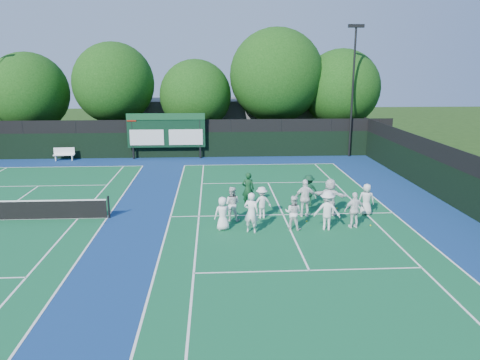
{
  "coord_description": "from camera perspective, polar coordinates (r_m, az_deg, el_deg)",
  "views": [
    {
      "loc": [
        -3.35,
        -20.66,
        7.15
      ],
      "look_at": [
        -2.0,
        3.0,
        1.3
      ],
      "focal_mm": 35.0,
      "sensor_mm": 36.0,
      "label": 1
    }
  ],
  "objects": [
    {
      "name": "tree_e",
      "position": [
        41.8,
        12.39,
        10.66
      ],
      "size": [
        6.62,
        6.62,
        8.53
      ],
      "color": "#321E0E",
      "rests_on": "ground"
    },
    {
      "name": "tree_c",
      "position": [
        40.35,
        -5.22,
        10.01
      ],
      "size": [
        6.03,
        6.03,
        7.65
      ],
      "color": "#321E0E",
      "rests_on": "ground"
    },
    {
      "name": "tennis_ball_5",
      "position": [
        22.18,
        8.14,
        -5.0
      ],
      "size": [
        0.07,
        0.07,
        0.07
      ],
      "primitive_type": "sphere",
      "color": "#C2D218",
      "rests_on": "ground"
    },
    {
      "name": "player_back_1",
      "position": [
        22.31,
        2.66,
        -2.76
      ],
      "size": [
        1.12,
        0.83,
        1.54
      ],
      "primitive_type": "imported",
      "rotation": [
        0.0,
        0.0,
        3.42
      ],
      "color": "white",
      "rests_on": "ground"
    },
    {
      "name": "scoreboard",
      "position": [
        36.77,
        -9.0,
        5.94
      ],
      "size": [
        6.0,
        0.21,
        3.55
      ],
      "color": "black",
      "rests_on": "ground"
    },
    {
      "name": "tree_d",
      "position": [
        40.63,
        4.67,
        12.31
      ],
      "size": [
        7.89,
        7.89,
        10.23
      ],
      "color": "#321E0E",
      "rests_on": "ground"
    },
    {
      "name": "tennis_ball_0",
      "position": [
        22.0,
        1.58,
        -5.02
      ],
      "size": [
        0.07,
        0.07,
        0.07
      ],
      "primitive_type": "sphere",
      "color": "#C2D218",
      "rests_on": "ground"
    },
    {
      "name": "tree_b",
      "position": [
        41.08,
        -14.89,
        11.09
      ],
      "size": [
        6.72,
        6.72,
        9.03
      ],
      "color": "#321E0E",
      "rests_on": "ground"
    },
    {
      "name": "court_apron",
      "position": [
        22.97,
        -9.76,
        -4.47
      ],
      "size": [
        34.0,
        32.0,
        0.01
      ],
      "primitive_type": "cube",
      "color": "navy",
      "rests_on": "ground"
    },
    {
      "name": "coach_right",
      "position": [
        24.46,
        8.35,
        -1.27
      ],
      "size": [
        1.17,
        0.81,
        1.66
      ],
      "primitive_type": "imported",
      "rotation": [
        0.0,
        0.0,
        3.34
      ],
      "color": "#0F3720",
      "rests_on": "ground"
    },
    {
      "name": "player_back_4",
      "position": [
        23.62,
        15.15,
        -2.29
      ],
      "size": [
        0.85,
        0.65,
        1.55
      ],
      "primitive_type": "imported",
      "rotation": [
        0.0,
        0.0,
        2.91
      ],
      "color": "silver",
      "rests_on": "ground"
    },
    {
      "name": "coach_left",
      "position": [
        24.19,
        0.98,
        -1.13
      ],
      "size": [
        0.66,
        0.44,
        1.78
      ],
      "primitive_type": "imported",
      "rotation": [
        0.0,
        0.0,
        3.13
      ],
      "color": "#103B1C",
      "rests_on": "ground"
    },
    {
      "name": "player_back_3",
      "position": [
        23.13,
        10.92,
        -2.03
      ],
      "size": [
        1.76,
        1.2,
        1.83
      ],
      "primitive_type": "imported",
      "rotation": [
        0.0,
        0.0,
        2.71
      ],
      "color": "white",
      "rests_on": "ground"
    },
    {
      "name": "tree_a",
      "position": [
        43.06,
        -24.18,
        9.44
      ],
      "size": [
        6.63,
        6.63,
        8.21
      ],
      "color": "#321E0E",
      "rests_on": "ground"
    },
    {
      "name": "light_pole_right",
      "position": [
        37.96,
        13.66,
        12.2
      ],
      "size": [
        1.2,
        0.3,
        10.12
      ],
      "color": "black",
      "rests_on": "ground"
    },
    {
      "name": "near_court",
      "position": [
        23.05,
        5.27,
        -4.24
      ],
      "size": [
        11.05,
        23.85,
        0.01
      ],
      "color": "#115530",
      "rests_on": "ground"
    },
    {
      "name": "ground",
      "position": [
        22.12,
        5.65,
        -5.06
      ],
      "size": [
        120.0,
        120.0,
        0.0
      ],
      "primitive_type": "plane",
      "color": "#1A360E",
      "rests_on": "ground"
    },
    {
      "name": "clubhouse",
      "position": [
        44.98,
        -1.54,
        7.29
      ],
      "size": [
        18.0,
        6.0,
        4.0
      ],
      "primitive_type": "cube",
      "color": "#515256",
      "rests_on": "ground"
    },
    {
      "name": "tennis_ball_1",
      "position": [
        24.41,
        11.71,
        -3.38
      ],
      "size": [
        0.07,
        0.07,
        0.07
      ],
      "primitive_type": "sphere",
      "color": "#C2D218",
      "rests_on": "ground"
    },
    {
      "name": "player_back_2",
      "position": [
        22.69,
        7.96,
        -2.21
      ],
      "size": [
        1.09,
        0.48,
        1.84
      ],
      "primitive_type": "imported",
      "rotation": [
        0.0,
        0.0,
        3.17
      ],
      "color": "white",
      "rests_on": "ground"
    },
    {
      "name": "player_front_1",
      "position": [
        20.35,
        1.39,
        -4.0
      ],
      "size": [
        0.77,
        0.65,
        1.81
      ],
      "primitive_type": "imported",
      "rotation": [
        0.0,
        0.0,
        2.77
      ],
      "color": "white",
      "rests_on": "ground"
    },
    {
      "name": "player_front_2",
      "position": [
        20.91,
        6.49,
        -3.97
      ],
      "size": [
        0.93,
        0.84,
        1.56
      ],
      "primitive_type": "imported",
      "rotation": [
        0.0,
        0.0,
        2.74
      ],
      "color": "white",
      "rests_on": "ground"
    },
    {
      "name": "back_fence",
      "position": [
        37.21,
        -7.33,
        4.8
      ],
      "size": [
        34.0,
        0.08,
        3.0
      ],
      "color": "black",
      "rests_on": "ground"
    },
    {
      "name": "player_back_0",
      "position": [
        21.9,
        -1.03,
        -2.92
      ],
      "size": [
        0.91,
        0.77,
        1.65
      ],
      "primitive_type": "imported",
      "rotation": [
        0.0,
        0.0,
        2.94
      ],
      "color": "silver",
      "rests_on": "ground"
    },
    {
      "name": "player_front_0",
      "position": [
        20.74,
        -2.12,
        -4.1
      ],
      "size": [
        0.83,
        0.64,
        1.51
      ],
      "primitive_type": "imported",
      "rotation": [
        0.0,
        0.0,
        3.37
      ],
      "color": "white",
      "rests_on": "ground"
    },
    {
      "name": "divider_fence_right",
      "position": [
        25.6,
        25.69,
        -0.61
      ],
      "size": [
        0.08,
        32.0,
        3.0
      ],
      "color": "black",
      "rests_on": "ground"
    },
    {
      "name": "bench",
      "position": [
        38.4,
        -20.65,
        3.04
      ],
      "size": [
        1.57,
        0.54,
        0.98
      ],
      "color": "white",
      "rests_on": "ground"
    },
    {
      "name": "tennis_ball_2",
      "position": [
        22.23,
        15.62,
        -5.34
      ],
      "size": [
        0.07,
        0.07,
        0.07
      ],
      "primitive_type": "sphere",
      "color": "#C2D218",
      "rests_on": "ground"
    },
    {
      "name": "player_front_4",
      "position": [
        21.58,
        13.79,
        -3.59
      ],
      "size": [
        1.01,
        0.52,
        1.65
      ],
      "primitive_type": "imported",
      "rotation": [
        0.0,
        0.0,
        3.26
      ],
      "color": "white",
      "rests_on": "ground"
    },
    {
      "name": "player_front_3",
      "position": [
        21.06,
        10.58,
        -3.67
      ],
      "size": [
        1.27,
        0.89,
        1.78
      ],
      "primitive_type": "imported",
      "rotation": [
        0.0,
        0.0,
        2.92
      ],
      "color": "white",
      "rests_on": "ground"
    }
  ]
}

